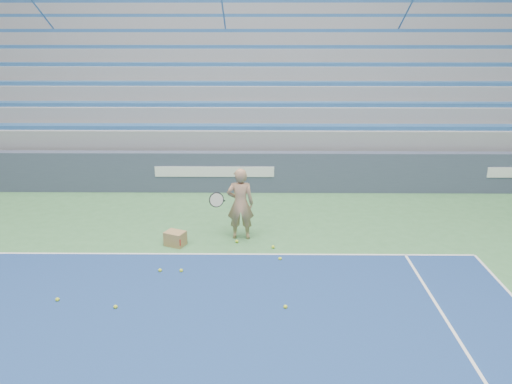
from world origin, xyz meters
TOP-DOWN VIEW (x-y plane):
  - sponsor_barrier at (0.00, 15.88)m, footprint 30.00×0.32m
  - bleachers at (0.00, 21.60)m, footprint 31.00×9.15m
  - tennis_player at (0.81, 12.71)m, footprint 0.89×0.80m
  - ball_box at (-0.52, 12.33)m, footprint 0.48×0.44m
  - tennis_ball_0 at (-2.11, 10.09)m, footprint 0.07×0.07m
  - tennis_ball_1 at (1.50, 12.19)m, footprint 0.07×0.07m
  - tennis_ball_2 at (-1.09, 9.88)m, footprint 0.07×0.07m
  - tennis_ball_3 at (1.65, 9.91)m, footprint 0.07×0.07m
  - tennis_ball_4 at (-0.22, 11.13)m, footprint 0.07×0.07m
  - tennis_ball_5 at (1.62, 11.65)m, footprint 0.07×0.07m
  - tennis_ball_6 at (-0.61, 11.14)m, footprint 0.07×0.07m
  - tennis_ball_7 at (0.75, 12.46)m, footprint 0.07×0.07m

SIDE VIEW (x-z plane):
  - tennis_ball_0 at x=-2.11m, z-range 0.00..0.07m
  - tennis_ball_1 at x=1.50m, z-range 0.00..0.07m
  - tennis_ball_2 at x=-1.09m, z-range 0.00..0.07m
  - tennis_ball_3 at x=1.65m, z-range 0.00..0.07m
  - tennis_ball_4 at x=-0.22m, z-range 0.00..0.07m
  - tennis_ball_5 at x=1.62m, z-range 0.00..0.07m
  - tennis_ball_6 at x=-0.61m, z-range 0.00..0.07m
  - tennis_ball_7 at x=0.75m, z-range 0.00..0.07m
  - ball_box at x=-0.52m, z-range 0.00..0.30m
  - sponsor_barrier at x=0.00m, z-range 0.00..1.10m
  - tennis_player at x=0.81m, z-range 0.00..1.55m
  - bleachers at x=0.00m, z-range -1.29..6.01m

